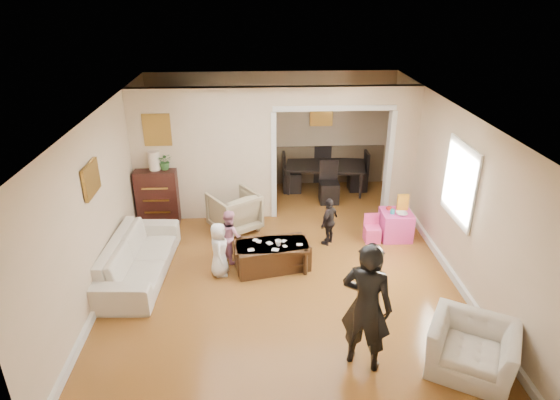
{
  "coord_description": "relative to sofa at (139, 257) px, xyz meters",
  "views": [
    {
      "loc": [
        -0.38,
        -6.95,
        4.31
      ],
      "look_at": [
        0.0,
        0.2,
        1.05
      ],
      "focal_mm": 30.5,
      "sensor_mm": 36.0,
      "label": 1
    }
  ],
  "objects": [
    {
      "name": "potted_plant",
      "position": [
        0.18,
        1.94,
        0.93
      ],
      "size": [
        0.3,
        0.26,
        0.33
      ],
      "primitive_type": "imported",
      "color": "#3A6E30",
      "rests_on": "dresser"
    },
    {
      "name": "framed_art_alcove",
      "position": [
        3.39,
        3.75,
        1.38
      ],
      "size": [
        0.45,
        0.03,
        0.55
      ],
      "primitive_type": "cube",
      "color": "brown"
    },
    {
      "name": "partition_right",
      "position": [
        4.76,
        2.11,
        0.98
      ],
      "size": [
        0.55,
        0.18,
        2.6
      ],
      "primitive_type": "cube",
      "color": "beige",
      "rests_on": "ground"
    },
    {
      "name": "coffee_cup",
      "position": [
        2.24,
        0.06,
        0.17
      ],
      "size": [
        0.12,
        0.12,
        0.1
      ],
      "primitive_type": "imported",
      "rotation": [
        0.0,
        0.0,
        0.21
      ],
      "color": "silver",
      "rests_on": "coffee_table"
    },
    {
      "name": "adult_person",
      "position": [
        3.17,
        -2.13,
        0.53
      ],
      "size": [
        0.74,
        0.66,
        1.7
      ],
      "primitive_type": "imported",
      "rotation": [
        0.0,
        0.0,
        2.64
      ],
      "color": "black",
      "rests_on": "ground"
    },
    {
      "name": "child_kneel_a",
      "position": [
        1.29,
        -0.04,
        0.13
      ],
      "size": [
        0.31,
        0.46,
        0.91
      ],
      "primitive_type": "imported",
      "rotation": [
        0.0,
        0.0,
        1.61
      ],
      "color": "white",
      "rests_on": "ground"
    },
    {
      "name": "coffee_table",
      "position": [
        2.14,
        0.11,
        -0.1
      ],
      "size": [
        1.28,
        0.83,
        0.44
      ],
      "primitive_type": "cube",
      "rotation": [
        0.0,
        0.0,
        0.21
      ],
      "color": "#3A2312",
      "rests_on": "ground"
    },
    {
      "name": "cyan_cup",
      "position": [
        4.35,
        0.97,
        0.24
      ],
      "size": [
        0.08,
        0.08,
        0.08
      ],
      "primitive_type": "cylinder",
      "color": "#26C2C0",
      "rests_on": "play_table"
    },
    {
      "name": "cereal_box",
      "position": [
        4.57,
        1.12,
        0.35
      ],
      "size": [
        0.2,
        0.07,
        0.3
      ],
      "primitive_type": "cube",
      "rotation": [
        0.0,
        0.0,
        -0.01
      ],
      "color": "yellow",
      "rests_on": "play_table"
    },
    {
      "name": "floor",
      "position": [
        2.29,
        0.31,
        -0.32
      ],
      "size": [
        7.0,
        7.0,
        0.0
      ],
      "primitive_type": "plane",
      "color": "#9D5D28",
      "rests_on": "ground"
    },
    {
      "name": "table_lamp",
      "position": [
        -0.02,
        1.94,
        0.95
      ],
      "size": [
        0.22,
        0.22,
        0.36
      ],
      "primitive_type": "cylinder",
      "color": "beige",
      "rests_on": "dresser"
    },
    {
      "name": "armchair_front",
      "position": [
        4.45,
        -2.31,
        -0.01
      ],
      "size": [
        1.28,
        1.24,
        0.64
      ],
      "primitive_type": "imported",
      "rotation": [
        0.0,
        0.0,
        -0.53
      ],
      "color": "beige",
      "rests_on": "ground"
    },
    {
      "name": "play_bowl",
      "position": [
        4.5,
        0.9,
        0.22
      ],
      "size": [
        0.2,
        0.2,
        0.05
      ],
      "primitive_type": "imported",
      "rotation": [
        0.0,
        0.0,
        -0.01
      ],
      "color": "silver",
      "rests_on": "play_table"
    },
    {
      "name": "framed_art_sofa_wall",
      "position": [
        -0.42,
        -0.29,
        1.48
      ],
      "size": [
        0.03,
        0.55,
        0.4
      ],
      "primitive_type": "cube",
      "color": "brown"
    },
    {
      "name": "partition_left",
      "position": [
        0.91,
        2.11,
        0.98
      ],
      "size": [
        2.75,
        0.18,
        2.6
      ],
      "primitive_type": "cube",
      "color": "beige",
      "rests_on": "ground"
    },
    {
      "name": "play_table",
      "position": [
        4.45,
        1.02,
        -0.06
      ],
      "size": [
        0.55,
        0.55,
        0.52
      ],
      "primitive_type": "cube",
      "rotation": [
        0.0,
        0.0,
        -0.01
      ],
      "color": "#E43C9A",
      "rests_on": "ground"
    },
    {
      "name": "window_pane",
      "position": [
        5.02,
        -0.09,
        1.23
      ],
      "size": [
        0.03,
        0.95,
        1.1
      ],
      "primitive_type": "cube",
      "color": "white",
      "rests_on": "ground"
    },
    {
      "name": "partition_header",
      "position": [
        3.39,
        2.11,
        2.1
      ],
      "size": [
        2.22,
        0.18,
        0.35
      ],
      "primitive_type": "cube",
      "color": "beige",
      "rests_on": "partition_right"
    },
    {
      "name": "dresser",
      "position": [
        -0.02,
        1.94,
        0.22
      ],
      "size": [
        0.79,
        0.45,
        1.09
      ],
      "primitive_type": "cube",
      "color": "#361410",
      "rests_on": "ground"
    },
    {
      "name": "toy_block",
      "position": [
        4.33,
        1.14,
        0.22
      ],
      "size": [
        0.1,
        0.08,
        0.05
      ],
      "primitive_type": "cube",
      "rotation": [
        0.0,
        0.0,
        0.34
      ],
      "color": "red",
      "rests_on": "play_table"
    },
    {
      "name": "sofa",
      "position": [
        0.0,
        0.0,
        0.0
      ],
      "size": [
        1.0,
        2.27,
        0.65
      ],
      "primitive_type": "imported",
      "rotation": [
        0.0,
        0.0,
        1.51
      ],
      "color": "beige",
      "rests_on": "ground"
    },
    {
      "name": "armchair_back",
      "position": [
        1.47,
        1.51,
        0.05
      ],
      "size": [
        1.13,
        1.14,
        0.76
      ],
      "primitive_type": "imported",
      "rotation": [
        0.0,
        0.0,
        3.72
      ],
      "color": "tan",
      "rests_on": "ground"
    },
    {
      "name": "child_toddler",
      "position": [
        3.19,
        0.86,
        0.12
      ],
      "size": [
        0.49,
        0.55,
        0.89
      ],
      "primitive_type": "imported",
      "rotation": [
        0.0,
        0.0,
        -2.23
      ],
      "color": "black",
      "rests_on": "ground"
    },
    {
      "name": "dining_table",
      "position": [
        3.46,
        3.31,
        -0.02
      ],
      "size": [
        1.9,
        1.27,
        0.62
      ],
      "primitive_type": "imported",
      "rotation": [
        0.0,
        0.0,
        -0.17
      ],
      "color": "black",
      "rests_on": "ground"
    },
    {
      "name": "framed_art_partition",
      "position": [
        0.09,
        2.01,
        1.53
      ],
      "size": [
        0.45,
        0.03,
        0.55
      ],
      "primitive_type": "cube",
      "color": "brown",
      "rests_on": "partition_left"
    },
    {
      "name": "craft_papers",
      "position": [
        2.13,
        0.08,
        0.12
      ],
      "size": [
        0.89,
        0.45,
        0.0
      ],
      "color": "white",
      "rests_on": "coffee_table"
    },
    {
      "name": "child_kneel_b",
      "position": [
        1.44,
        0.41,
        0.13
      ],
      "size": [
        0.53,
        0.56,
        0.92
      ],
      "primitive_type": "imported",
      "rotation": [
        0.0,
        0.0,
        2.13
      ],
      "color": "pink",
      "rests_on": "ground"
    }
  ]
}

